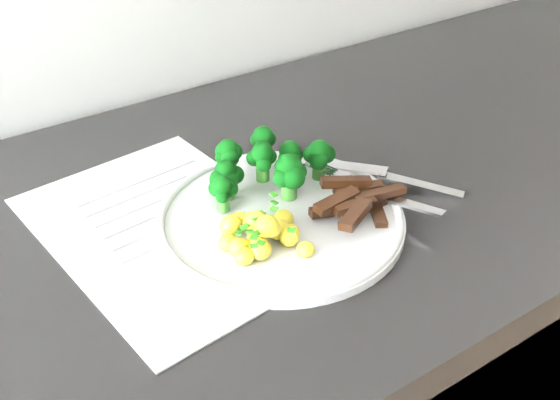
{
  "coord_description": "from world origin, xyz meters",
  "views": [
    {
      "loc": [
        -0.4,
        1.16,
        1.3
      ],
      "look_at": [
        -0.08,
        1.63,
        0.91
      ],
      "focal_mm": 43.09,
      "sensor_mm": 36.0,
      "label": 1
    }
  ],
  "objects_px": {
    "recipe_paper": "(170,228)",
    "broccoli": "(267,164)",
    "beef_strips": "(356,201)",
    "fork": "(375,191)",
    "plate": "(280,218)",
    "knife": "(397,181)",
    "potatoes": "(260,233)"
  },
  "relations": [
    {
      "from": "fork",
      "to": "plate",
      "type": "bearing_deg",
      "value": 164.71
    },
    {
      "from": "recipe_paper",
      "to": "broccoli",
      "type": "relative_size",
      "value": 2.21
    },
    {
      "from": "broccoli",
      "to": "fork",
      "type": "relative_size",
      "value": 0.92
    },
    {
      "from": "potatoes",
      "to": "fork",
      "type": "distance_m",
      "value": 0.15
    },
    {
      "from": "plate",
      "to": "potatoes",
      "type": "distance_m",
      "value": 0.05
    },
    {
      "from": "recipe_paper",
      "to": "beef_strips",
      "type": "distance_m",
      "value": 0.2
    },
    {
      "from": "recipe_paper",
      "to": "broccoli",
      "type": "height_order",
      "value": "broccoli"
    },
    {
      "from": "broccoli",
      "to": "beef_strips",
      "type": "xyz_separation_m",
      "value": [
        0.05,
        -0.09,
        -0.02
      ]
    },
    {
      "from": "fork",
      "to": "broccoli",
      "type": "bearing_deg",
      "value": 136.71
    },
    {
      "from": "broccoli",
      "to": "potatoes",
      "type": "xyz_separation_m",
      "value": [
        -0.06,
        -0.08,
        -0.02
      ]
    },
    {
      "from": "recipe_paper",
      "to": "broccoli",
      "type": "bearing_deg",
      "value": -1.58
    },
    {
      "from": "potatoes",
      "to": "knife",
      "type": "bearing_deg",
      "value": 3.01
    },
    {
      "from": "potatoes",
      "to": "fork",
      "type": "bearing_deg",
      "value": -0.92
    },
    {
      "from": "potatoes",
      "to": "knife",
      "type": "distance_m",
      "value": 0.19
    },
    {
      "from": "recipe_paper",
      "to": "fork",
      "type": "distance_m",
      "value": 0.22
    },
    {
      "from": "recipe_paper",
      "to": "plate",
      "type": "height_order",
      "value": "plate"
    },
    {
      "from": "plate",
      "to": "recipe_paper",
      "type": "bearing_deg",
      "value": 151.01
    },
    {
      "from": "beef_strips",
      "to": "knife",
      "type": "xyz_separation_m",
      "value": [
        0.08,
        0.02,
        -0.01
      ]
    },
    {
      "from": "knife",
      "to": "broccoli",
      "type": "bearing_deg",
      "value": 152.19
    },
    {
      "from": "plate",
      "to": "knife",
      "type": "relative_size",
      "value": 1.5
    },
    {
      "from": "beef_strips",
      "to": "recipe_paper",
      "type": "bearing_deg",
      "value": 152.2
    },
    {
      "from": "potatoes",
      "to": "beef_strips",
      "type": "relative_size",
      "value": 0.85
    },
    {
      "from": "plate",
      "to": "knife",
      "type": "bearing_deg",
      "value": -6.21
    },
    {
      "from": "fork",
      "to": "knife",
      "type": "height_order",
      "value": "fork"
    },
    {
      "from": "beef_strips",
      "to": "fork",
      "type": "relative_size",
      "value": 0.65
    },
    {
      "from": "plate",
      "to": "beef_strips",
      "type": "relative_size",
      "value": 2.39
    },
    {
      "from": "plate",
      "to": "fork",
      "type": "xyz_separation_m",
      "value": [
        0.1,
        -0.03,
        0.01
      ]
    },
    {
      "from": "beef_strips",
      "to": "knife",
      "type": "distance_m",
      "value": 0.08
    },
    {
      "from": "potatoes",
      "to": "knife",
      "type": "height_order",
      "value": "potatoes"
    },
    {
      "from": "potatoes",
      "to": "plate",
      "type": "bearing_deg",
      "value": 31.96
    },
    {
      "from": "beef_strips",
      "to": "knife",
      "type": "bearing_deg",
      "value": 14.2
    },
    {
      "from": "broccoli",
      "to": "fork",
      "type": "distance_m",
      "value": 0.12
    }
  ]
}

